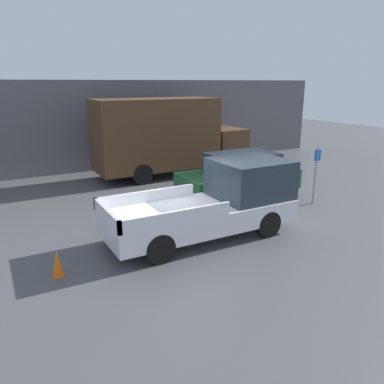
{
  "coord_description": "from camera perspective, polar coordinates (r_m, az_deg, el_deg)",
  "views": [
    {
      "loc": [
        -4.78,
        -9.44,
        4.32
      ],
      "look_at": [
        0.6,
        0.26,
        1.06
      ],
      "focal_mm": 35.0,
      "sensor_mm": 36.0,
      "label": 1
    }
  ],
  "objects": [
    {
      "name": "delivery_truck",
      "position": [
        17.84,
        -4.06,
        8.55
      ],
      "size": [
        7.46,
        2.38,
        3.62
      ],
      "color": "#4C331E",
      "rests_on": "ground"
    },
    {
      "name": "pickup_truck",
      "position": [
        10.93,
        4.02,
        -1.43
      ],
      "size": [
        5.52,
        2.11,
        2.12
      ],
      "color": "silver",
      "rests_on": "ground"
    },
    {
      "name": "parking_sign",
      "position": [
        14.34,
        18.34,
        2.95
      ],
      "size": [
        0.3,
        0.07,
        2.11
      ],
      "color": "gray",
      "rests_on": "ground"
    },
    {
      "name": "building_wall",
      "position": [
        19.42,
        -14.8,
        9.63
      ],
      "size": [
        28.0,
        0.15,
        4.44
      ],
      "color": "#56565B",
      "rests_on": "ground"
    },
    {
      "name": "ground_plane",
      "position": [
        11.43,
        -2.0,
        -5.85
      ],
      "size": [
        60.0,
        60.0,
        0.0
      ],
      "primitive_type": "plane",
      "color": "#4C4C4F"
    },
    {
      "name": "car",
      "position": [
        14.55,
        7.26,
        2.53
      ],
      "size": [
        4.63,
        2.01,
        1.73
      ],
      "color": "#1E592D",
      "rests_on": "ground"
    },
    {
      "name": "traffic_cone",
      "position": [
        9.29,
        -19.83,
        -10.26
      ],
      "size": [
        0.29,
        0.29,
        0.62
      ],
      "color": "orange",
      "rests_on": "ground"
    }
  ]
}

